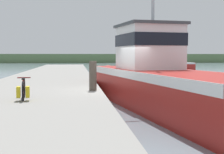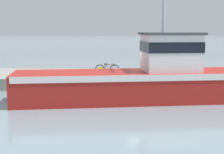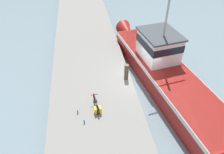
% 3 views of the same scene
% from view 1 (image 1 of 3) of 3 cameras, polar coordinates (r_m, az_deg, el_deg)
% --- Properties ---
extents(ground_plane, '(320.00, 320.00, 0.00)m').
position_cam_1_polar(ground_plane, '(14.26, 0.98, -5.10)').
color(ground_plane, gray).
extents(dock_pier, '(5.64, 80.00, 0.73)m').
position_cam_1_polar(dock_pier, '(14.22, -13.12, -3.73)').
color(dock_pier, gray).
rests_on(dock_pier, ground_plane).
extents(far_shoreline, '(180.00, 5.00, 2.56)m').
position_cam_1_polar(far_shoreline, '(103.73, 11.90, 3.06)').
color(far_shoreline, '#567047').
rests_on(far_shoreline, ground_plane).
extents(fishing_boat_main, '(4.94, 15.45, 8.06)m').
position_cam_1_polar(fishing_boat_main, '(14.53, 7.44, -0.23)').
color(fishing_boat_main, maroon).
rests_on(fishing_boat_main, ground_plane).
extents(boat_white_moored, '(7.42, 2.99, 2.31)m').
position_cam_1_polar(boat_white_moored, '(50.05, 9.86, 2.07)').
color(boat_white_moored, '#AD231E').
rests_on(boat_white_moored, ground_plane).
extents(bicycle_touring, '(0.54, 1.63, 0.70)m').
position_cam_1_polar(bicycle_touring, '(11.40, -14.51, -2.09)').
color(bicycle_touring, black).
rests_on(bicycle_touring, dock_pier).
extents(mooring_post, '(0.30, 0.30, 1.20)m').
position_cam_1_polar(mooring_post, '(13.91, -3.20, 0.19)').
color(mooring_post, '#51473D').
rests_on(mooring_post, dock_pier).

